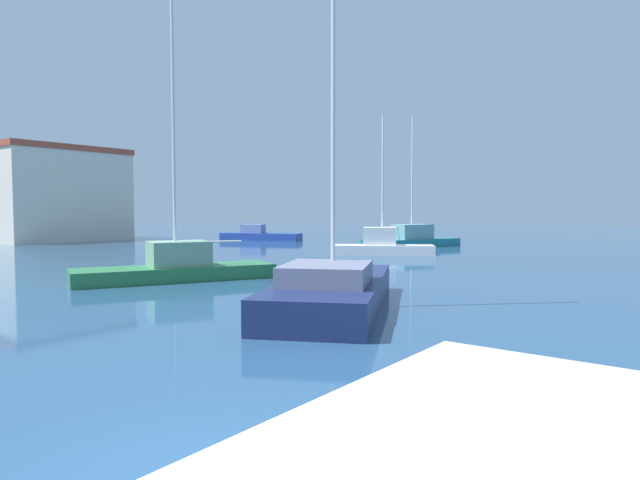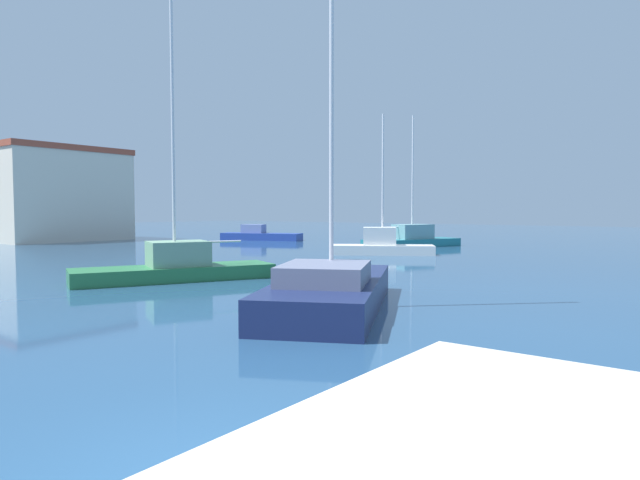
# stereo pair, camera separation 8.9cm
# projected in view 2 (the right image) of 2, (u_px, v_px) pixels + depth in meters

# --- Properties ---
(water) EXTENTS (160.00, 160.00, 0.00)m
(water) POSITION_uv_depth(u_px,v_px,m) (168.00, 261.00, 29.45)
(water) COLOR navy
(water) RESTS_ON ground
(sailboat_navy_mid_harbor) EXTENTS (8.35, 5.98, 12.41)m
(sailboat_navy_mid_harbor) POSITION_uv_depth(u_px,v_px,m) (330.00, 289.00, 15.21)
(sailboat_navy_mid_harbor) COLOR #19234C
(sailboat_navy_mid_harbor) RESTS_ON water
(sailboat_green_far_right) EXTENTS (7.75, 5.17, 11.53)m
(sailboat_green_far_right) POSITION_uv_depth(u_px,v_px,m) (176.00, 266.00, 21.42)
(sailboat_green_far_right) COLOR #28703D
(sailboat_green_far_right) RESTS_ON water
(sailboat_white_outer_mooring) EXTENTS (4.83, 6.22, 8.48)m
(sailboat_white_outer_mooring) POSITION_uv_depth(u_px,v_px,m) (381.00, 245.00, 33.61)
(sailboat_white_outer_mooring) COLOR white
(sailboat_white_outer_mooring) RESTS_ON water
(sailboat_teal_distant_north) EXTENTS (8.02, 4.89, 9.59)m
(sailboat_teal_distant_north) POSITION_uv_depth(u_px,v_px,m) (412.00, 239.00, 40.78)
(sailboat_teal_distant_north) COLOR #1E707A
(sailboat_teal_distant_north) RESTS_ON water
(motorboat_blue_far_left) EXTENTS (4.22, 7.48, 1.41)m
(motorboat_blue_far_left) POSITION_uv_depth(u_px,v_px,m) (260.00, 235.00, 49.65)
(motorboat_blue_far_left) COLOR #233D93
(motorboat_blue_far_left) RESTS_ON water
(yacht_club) EXTENTS (10.85, 7.53, 8.17)m
(yacht_club) POSITION_uv_depth(u_px,v_px,m) (57.00, 194.00, 48.76)
(yacht_club) COLOR beige
(yacht_club) RESTS_ON ground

